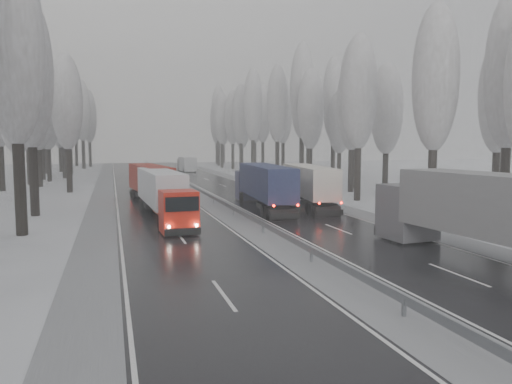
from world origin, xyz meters
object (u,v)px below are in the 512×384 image
truck_blue_box (263,183)px  truck_red_white (163,191)px  truck_grey_tarp (501,213)px  box_truck_distant (187,164)px  truck_red_red (153,182)px  truck_cream_box (306,183)px

truck_blue_box → truck_red_white: 9.61m
truck_grey_tarp → truck_blue_box: truck_grey_tarp is taller
truck_blue_box → box_truck_distant: size_ratio=1.90×
truck_grey_tarp → truck_red_white: 23.50m
truck_red_white → truck_red_red: size_ratio=0.99×
box_truck_distant → truck_blue_box: bearing=-94.8°
truck_red_red → truck_red_white: bearing=-96.5°
truck_cream_box → truck_red_red: bearing=167.4°
truck_red_white → truck_red_red: (-0.01, 9.19, 0.01)m
truck_cream_box → truck_red_red: size_ratio=1.02×
truck_grey_tarp → truck_cream_box: bearing=85.8°
box_truck_distant → truck_grey_tarp: bearing=-91.0°
truck_cream_box → truck_red_white: size_ratio=1.03×
box_truck_distant → truck_red_red: size_ratio=0.56×
box_truck_distant → truck_red_white: 63.30m
truck_grey_tarp → truck_red_red: bearing=110.7°
truck_blue_box → box_truck_distant: truck_blue_box is taller
truck_grey_tarp → truck_blue_box: size_ratio=1.12×
truck_cream_box → truck_grey_tarp: bearing=-81.2°
truck_blue_box → truck_red_red: size_ratio=1.06×
truck_cream_box → box_truck_distant: size_ratio=1.83×
box_truck_distant → truck_cream_box: bearing=-90.6°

